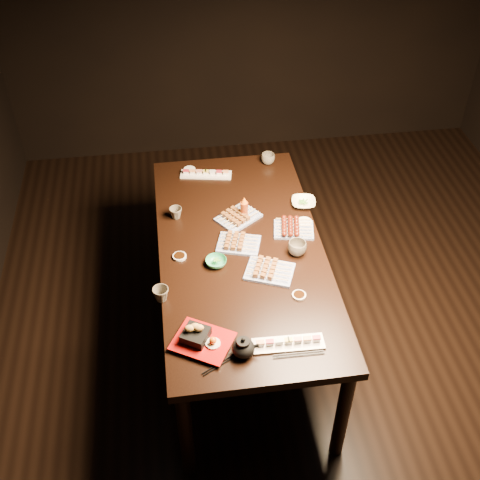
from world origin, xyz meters
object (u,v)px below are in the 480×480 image
object	(u,v)px
yakitori_plate_right	(270,269)
sushi_platter_far	(206,173)
teapot	(243,346)
yakitori_plate_left	(238,215)
edamame_bowl_green	(216,262)
condiment_bottle	(244,207)
teacup_mid_right	(297,248)
teacup_far_right	(268,159)
edamame_bowl_cream	(303,203)
teacup_near_left	(161,294)
yakitori_plate_center	(239,241)
teacup_far_left	(176,213)
sushi_platter_near	(288,342)
tempura_tray	(202,337)
dining_table	(241,296)

from	to	relation	value
yakitori_plate_right	sushi_platter_far	bearing A→B (deg)	127.03
sushi_platter_far	teapot	distance (m)	1.43
yakitori_plate_left	edamame_bowl_green	distance (m)	0.40
sushi_platter_far	condiment_bottle	bearing A→B (deg)	122.40
teacup_mid_right	teacup_far_right	size ratio (longest dim) A/B	1.15
edamame_bowl_cream	teacup_far_right	distance (m)	0.48
edamame_bowl_green	teacup_near_left	bearing A→B (deg)	-144.39
yakitori_plate_center	yakitori_plate_right	distance (m)	0.27
teacup_mid_right	condiment_bottle	distance (m)	0.43
yakitori_plate_right	teacup_near_left	xyz separation A→B (m)	(-0.57, -0.11, 0.01)
yakitori_plate_right	teacup_far_right	bearing A→B (deg)	102.69
yakitori_plate_left	teacup_far_left	world-z (taller)	teacup_far_left
teacup_mid_right	teacup_far_left	distance (m)	0.75
yakitori_plate_right	edamame_bowl_cream	world-z (taller)	yakitori_plate_right
teacup_near_left	teacup_far_left	bearing A→B (deg)	80.07
yakitori_plate_right	teacup_far_left	distance (m)	0.70
sushi_platter_near	teacup_far_right	distance (m)	1.50
sushi_platter_far	condiment_bottle	size ratio (longest dim) A/B	2.28
sushi_platter_near	teacup_far_left	distance (m)	1.11
tempura_tray	teacup_mid_right	size ratio (longest dim) A/B	2.61
sushi_platter_near	teacup_far_left	world-z (taller)	teacup_far_left
dining_table	edamame_bowl_cream	size ratio (longest dim) A/B	12.64
edamame_bowl_green	sushi_platter_near	bearing A→B (deg)	-64.93
yakitori_plate_left	sushi_platter_far	bearing A→B (deg)	71.87
sushi_platter_near	sushi_platter_far	distance (m)	1.43
teapot	condiment_bottle	distance (m)	0.99
teacup_far_left	edamame_bowl_cream	bearing A→B (deg)	0.86
yakitori_plate_center	yakitori_plate_right	world-z (taller)	yakitori_plate_right
edamame_bowl_cream	condiment_bottle	distance (m)	0.38
sushi_platter_far	teacup_near_left	xyz separation A→B (m)	(-0.33, -1.04, 0.02)
edamame_bowl_cream	tempura_tray	world-z (taller)	tempura_tray
yakitori_plate_center	condiment_bottle	xyz separation A→B (m)	(0.07, 0.24, 0.04)
tempura_tray	teacup_far_left	bearing A→B (deg)	124.37
teacup_far_left	condiment_bottle	xyz separation A→B (m)	(0.39, -0.05, 0.04)
sushi_platter_far	teacup_mid_right	bearing A→B (deg)	128.13
yakitori_plate_right	edamame_bowl_cream	xyz separation A→B (m)	(0.30, 0.54, -0.01)
teacup_far_left	teapot	bearing A→B (deg)	-76.59
sushi_platter_near	teacup_mid_right	xyz separation A→B (m)	(0.17, 0.61, 0.02)
sushi_platter_near	condiment_bottle	xyz separation A→B (m)	(-0.07, 0.96, 0.05)
edamame_bowl_green	teacup_near_left	world-z (taller)	teacup_near_left
sushi_platter_near	yakitori_plate_left	world-z (taller)	yakitori_plate_left
edamame_bowl_green	teacup_mid_right	world-z (taller)	teacup_mid_right
dining_table	edamame_bowl_cream	world-z (taller)	edamame_bowl_cream
yakitori_plate_center	tempura_tray	world-z (taller)	tempura_tray
yakitori_plate_center	teacup_far_right	distance (m)	0.82
edamame_bowl_cream	teacup_mid_right	size ratio (longest dim) A/B	1.41
edamame_bowl_cream	teapot	distance (m)	1.16
yakitori_plate_left	teacup_far_left	xyz separation A→B (m)	(-0.36, 0.06, 0.00)
yakitori_plate_center	yakitori_plate_left	bearing A→B (deg)	99.58
sushi_platter_far	tempura_tray	size ratio (longest dim) A/B	1.22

